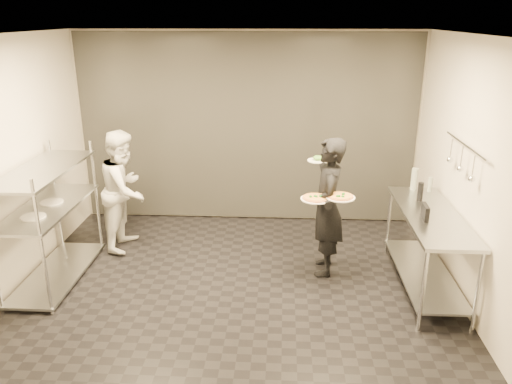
# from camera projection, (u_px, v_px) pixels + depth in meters

# --- Properties ---
(room_shell) EXTENTS (5.00, 4.00, 2.80)m
(room_shell) POSITION_uv_depth(u_px,v_px,m) (243.00, 143.00, 6.55)
(room_shell) COLOR black
(room_shell) RESTS_ON ground
(pass_rack) EXTENTS (0.60, 1.60, 1.50)m
(pass_rack) POSITION_uv_depth(u_px,v_px,m) (50.00, 218.00, 5.76)
(pass_rack) COLOR silver
(pass_rack) RESTS_ON ground
(prep_counter) EXTENTS (0.60, 1.80, 0.92)m
(prep_counter) POSITION_uv_depth(u_px,v_px,m) (428.00, 238.00, 5.59)
(prep_counter) COLOR silver
(prep_counter) RESTS_ON ground
(utensil_rail) EXTENTS (0.07, 1.20, 0.31)m
(utensil_rail) POSITION_uv_depth(u_px,v_px,m) (462.00, 159.00, 5.26)
(utensil_rail) COLOR silver
(utensil_rail) RESTS_ON room_shell
(waiter) EXTENTS (0.43, 0.63, 1.68)m
(waiter) POSITION_uv_depth(u_px,v_px,m) (327.00, 207.00, 5.89)
(waiter) COLOR black
(waiter) RESTS_ON ground
(chef) EXTENTS (0.67, 0.83, 1.60)m
(chef) POSITION_uv_depth(u_px,v_px,m) (125.00, 190.00, 6.59)
(chef) COLOR silver
(chef) RESTS_ON ground
(pizza_plate_near) EXTENTS (0.34, 0.34, 0.05)m
(pizza_plate_near) POSITION_uv_depth(u_px,v_px,m) (316.00, 198.00, 5.63)
(pizza_plate_near) COLOR white
(pizza_plate_near) RESTS_ON waiter
(pizza_plate_far) EXTENTS (0.33, 0.33, 0.05)m
(pizza_plate_far) POSITION_uv_depth(u_px,v_px,m) (340.00, 197.00, 5.57)
(pizza_plate_far) COLOR white
(pizza_plate_far) RESTS_ON waiter
(salad_plate) EXTENTS (0.25, 0.25, 0.07)m
(salad_plate) POSITION_uv_depth(u_px,v_px,m) (318.00, 159.00, 6.05)
(salad_plate) COLOR white
(salad_plate) RESTS_ON waiter
(pos_monitor) EXTENTS (0.06, 0.22, 0.16)m
(pos_monitor) POSITION_uv_depth(u_px,v_px,m) (425.00, 212.00, 5.31)
(pos_monitor) COLOR black
(pos_monitor) RESTS_ON prep_counter
(bottle_green) EXTENTS (0.08, 0.08, 0.28)m
(bottle_green) POSITION_uv_depth(u_px,v_px,m) (414.00, 179.00, 6.19)
(bottle_green) COLOR gray
(bottle_green) RESTS_ON prep_counter
(bottle_clear) EXTENTS (0.05, 0.05, 0.18)m
(bottle_clear) POSITION_uv_depth(u_px,v_px,m) (430.00, 185.00, 6.14)
(bottle_clear) COLOR gray
(bottle_clear) RESTS_ON prep_counter
(bottle_dark) EXTENTS (0.06, 0.06, 0.22)m
(bottle_dark) POSITION_uv_depth(u_px,v_px,m) (420.00, 192.00, 5.83)
(bottle_dark) COLOR black
(bottle_dark) RESTS_ON prep_counter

